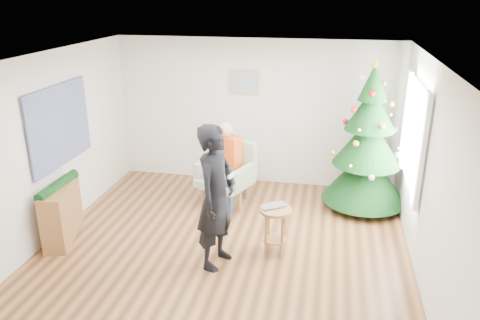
% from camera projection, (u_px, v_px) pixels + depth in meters
% --- Properties ---
extents(floor, '(5.00, 5.00, 0.00)m').
position_uv_depth(floor, '(224.00, 249.00, 6.47)').
color(floor, brown).
rests_on(floor, ground).
extents(ceiling, '(5.00, 5.00, 0.00)m').
position_uv_depth(ceiling, '(222.00, 59.00, 5.57)').
color(ceiling, white).
rests_on(ceiling, wall_back).
extents(wall_back, '(5.00, 0.00, 5.00)m').
position_uv_depth(wall_back, '(255.00, 113.00, 8.32)').
color(wall_back, silver).
rests_on(wall_back, floor).
extents(wall_front, '(5.00, 0.00, 5.00)m').
position_uv_depth(wall_front, '(151.00, 268.00, 3.72)').
color(wall_front, silver).
rests_on(wall_front, floor).
extents(wall_left, '(0.00, 5.00, 5.00)m').
position_uv_depth(wall_left, '(48.00, 148.00, 6.48)').
color(wall_left, silver).
rests_on(wall_left, floor).
extents(wall_right, '(0.00, 5.00, 5.00)m').
position_uv_depth(wall_right, '(428.00, 175.00, 5.56)').
color(wall_right, silver).
rests_on(wall_right, floor).
extents(window_panel, '(0.04, 1.30, 1.40)m').
position_uv_depth(window_panel, '(415.00, 135.00, 6.41)').
color(window_panel, white).
rests_on(window_panel, wall_right).
extents(curtains, '(0.05, 1.75, 1.50)m').
position_uv_depth(curtains, '(412.00, 134.00, 6.42)').
color(curtains, white).
rests_on(curtains, wall_right).
extents(christmas_tree, '(1.34, 1.34, 2.43)m').
position_uv_depth(christmas_tree, '(368.00, 143.00, 7.35)').
color(christmas_tree, '#3F2816').
rests_on(christmas_tree, floor).
extents(stool, '(0.44, 0.44, 0.65)m').
position_uv_depth(stool, '(275.00, 230.00, 6.28)').
color(stool, brown).
rests_on(stool, floor).
extents(laptop, '(0.43, 0.40, 0.03)m').
position_uv_depth(laptop, '(276.00, 208.00, 6.17)').
color(laptop, silver).
rests_on(laptop, stool).
extents(armchair, '(1.00, 0.99, 1.04)m').
position_uv_depth(armchair, '(227.00, 181.00, 7.74)').
color(armchair, '#98A887').
rests_on(armchair, floor).
extents(seated_person, '(0.58, 0.74, 1.36)m').
position_uv_depth(seated_person, '(225.00, 164.00, 7.58)').
color(seated_person, navy).
rests_on(seated_person, armchair).
extents(standing_man, '(0.60, 0.78, 1.89)m').
position_uv_depth(standing_man, '(216.00, 197.00, 5.82)').
color(standing_man, black).
rests_on(standing_man, floor).
extents(game_controller, '(0.07, 0.13, 0.04)m').
position_uv_depth(game_controller, '(231.00, 176.00, 5.65)').
color(game_controller, white).
rests_on(game_controller, standing_man).
extents(console, '(0.55, 1.04, 0.80)m').
position_uv_depth(console, '(62.00, 213.00, 6.62)').
color(console, brown).
rests_on(console, floor).
extents(garland, '(0.14, 0.90, 0.14)m').
position_uv_depth(garland, '(58.00, 185.00, 6.47)').
color(garland, black).
rests_on(garland, console).
extents(tapestry, '(0.03, 1.50, 1.15)m').
position_uv_depth(tapestry, '(60.00, 125.00, 6.66)').
color(tapestry, black).
rests_on(tapestry, wall_left).
extents(framed_picture, '(0.52, 0.05, 0.42)m').
position_uv_depth(framed_picture, '(244.00, 82.00, 8.13)').
color(framed_picture, tan).
rests_on(framed_picture, wall_back).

